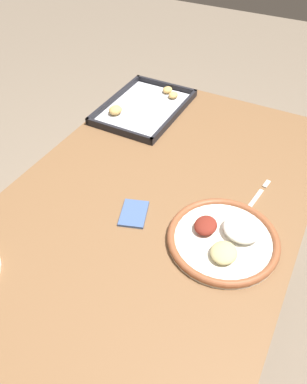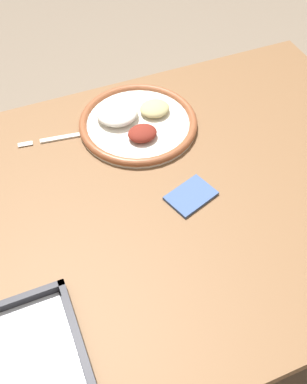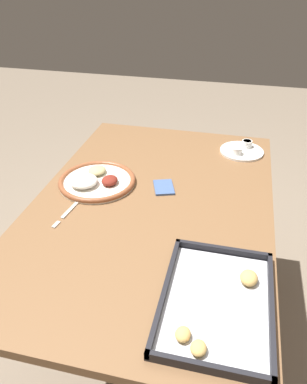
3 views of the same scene
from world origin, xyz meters
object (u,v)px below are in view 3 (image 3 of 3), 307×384
Objects in this scene: saucer_plate at (242,150)px; napkin at (164,187)px; fork at (72,208)px; dinner_plate at (96,181)px; baking_tray at (217,302)px.

napkin is (0.37, -0.27, -0.01)m from saucer_plate.
napkin is (-0.20, 0.28, 0.00)m from fork.
dinner_plate is 0.18m from fork.
fork is at bearing -119.89° from baking_tray.
baking_tray is (0.87, -0.03, -0.00)m from saucer_plate.
dinner_plate is 1.56× the size of saucer_plate.
dinner_plate is 0.66m from saucer_plate.
napkin is at bearing -36.58° from saucer_plate.
fork is 1.11× the size of saucer_plate.
saucer_plate is at bearing 143.35° from fork.
saucer_plate is 0.87m from baking_tray.
napkin is (-0.03, 0.26, -0.01)m from dinner_plate.
fork is 0.54× the size of baking_tray.
fork is 1.76× the size of napkin.
baking_tray is at bearing 46.51° from dinner_plate.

